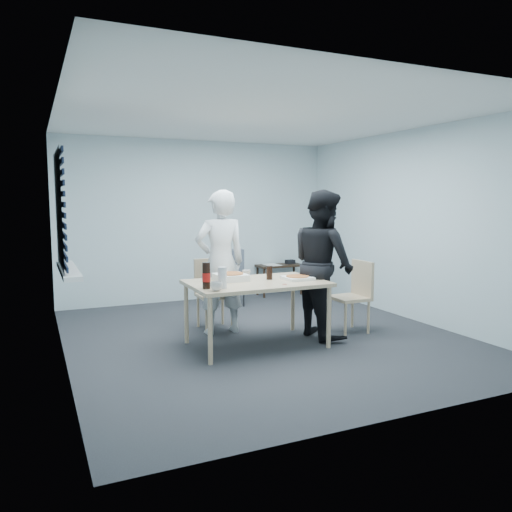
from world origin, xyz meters
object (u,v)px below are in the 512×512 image
chair_right (355,291)px  dining_table (256,287)px  mug_b (246,274)px  stool (233,284)px  person_white (220,262)px  side_table (280,269)px  mug_a (217,286)px  chair_far (212,288)px  person_black (323,264)px  soda_bottle (206,276)px  backpack (233,264)px

chair_right → dining_table: bearing=-177.8°
mug_b → stool: bearing=73.2°
dining_table → stool: bearing=75.3°
person_white → stool: person_white is taller
side_table → stool: bearing=-154.3°
mug_a → chair_far: bearing=72.5°
chair_far → person_black: (1.08, -0.93, 0.37)m
chair_right → soda_bottle: bearing=-173.0°
backpack → mug_a: bearing=-132.4°
stool → mug_a: size_ratio=3.72×
dining_table → person_black: 0.93m
side_table → backpack: bearing=-153.8°
person_black → stool: bearing=10.0°
chair_right → person_white: bearing=158.1°
person_white → stool: bearing=-117.3°
person_white → mug_a: 1.13m
dining_table → mug_a: (-0.60, -0.36, 0.11)m
person_white → chair_right: bearing=158.1°
person_white → person_black: same height
chair_right → mug_b: (-1.38, 0.24, 0.27)m
chair_far → mug_b: size_ratio=8.90×
side_table → mug_a: 3.71m
backpack → person_white: bearing=-134.7°
dining_table → mug_a: mug_a is taller
person_white → mug_a: person_white is taller
stool → person_white: bearing=-117.3°
person_black → mug_b: person_black is taller
soda_bottle → chair_far: bearing=68.0°
chair_far → person_white: bearing=-89.5°
dining_table → soda_bottle: (-0.66, -0.20, 0.19)m
person_black → mug_b: size_ratio=17.70×
soda_bottle → chair_right: bearing=7.0°
chair_far → soda_bottle: soda_bottle is taller
chair_right → backpack: (-0.84, 2.01, 0.15)m
chair_far → backpack: size_ratio=2.08×
dining_table → backpack: 2.14m
person_white → soda_bottle: person_white is taller
side_table → mug_a: (-2.22, -2.95, 0.34)m
chair_right → person_black: 0.61m
dining_table → stool: dining_table is taller
person_black → stool: 2.13m
person_white → mug_a: bearing=67.8°
dining_table → chair_far: (-0.18, 0.98, -0.17)m
person_black → backpack: (-0.36, 2.02, -0.22)m
stool → mug_b: bearing=-106.8°
chair_right → soda_bottle: soda_bottle is taller
soda_bottle → person_white: bearing=61.4°
person_white → person_black: (1.08, -0.63, 0.00)m
chair_far → person_black: size_ratio=0.50×
mug_b → soda_bottle: bearing=-143.5°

